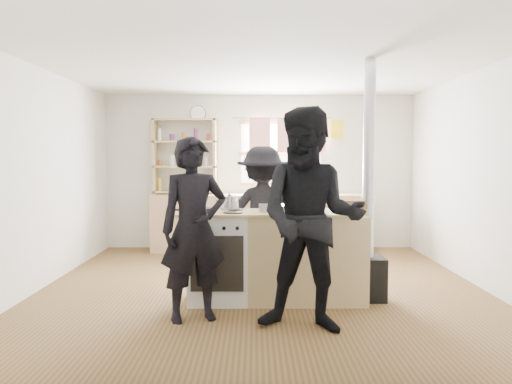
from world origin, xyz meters
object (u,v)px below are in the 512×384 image
at_px(stockpot_stove, 229,203).
at_px(flue_heater, 368,237).
at_px(bread_board, 354,207).
at_px(person_far, 263,214).
at_px(cooking_island, 276,256).
at_px(person_near_left, 194,229).
at_px(skillet_greens, 200,210).
at_px(person_near_right, 311,220).
at_px(thermos, 323,186).
at_px(stockpot_counter, 311,202).
at_px(roast_tray, 275,208).

xyz_separation_m(stockpot_stove, flue_heater, (1.45, -0.14, -0.34)).
height_order(bread_board, person_far, person_far).
height_order(cooking_island, person_near_left, person_near_left).
bearing_deg(person_near_left, skillet_greens, 68.97).
bearing_deg(stockpot_stove, person_near_right, -55.20).
relative_size(skillet_greens, bread_board, 0.89).
height_order(skillet_greens, stockpot_stove, stockpot_stove).
xyz_separation_m(flue_heater, person_near_left, (-1.73, -0.65, 0.18)).
bearing_deg(cooking_island, flue_heater, 1.63).
relative_size(flue_heater, person_far, 1.55).
bearing_deg(skillet_greens, stockpot_stove, 43.32).
relative_size(cooking_island, person_near_left, 1.18).
relative_size(thermos, flue_heater, 0.11).
bearing_deg(flue_heater, stockpot_counter, 172.15).
distance_m(thermos, flue_heater, 2.77).
xyz_separation_m(stockpot_stove, stockpot_counter, (0.86, -0.06, 0.02)).
relative_size(roast_tray, person_far, 0.20).
height_order(cooking_island, flue_heater, flue_heater).
xyz_separation_m(stockpot_counter, bread_board, (0.42, -0.17, -0.04)).
distance_m(stockpot_stove, person_near_right, 1.31).
height_order(stockpot_counter, person_near_left, person_near_left).
height_order(roast_tray, stockpot_counter, stockpot_counter).
relative_size(thermos, skillet_greens, 1.01).
bearing_deg(roast_tray, person_near_left, -139.37).
xyz_separation_m(stockpot_counter, person_far, (-0.50, 0.73, -0.21)).
height_order(cooking_island, person_far, person_far).
bearing_deg(flue_heater, thermos, 91.91).
distance_m(bread_board, flue_heater, 0.37).
xyz_separation_m(thermos, person_near_right, (-0.61, -3.68, -0.08)).
bearing_deg(bread_board, flue_heater, 26.76).
distance_m(roast_tray, stockpot_counter, 0.39).
relative_size(person_near_right, person_far, 1.19).
relative_size(cooking_island, skillet_greens, 7.10).
bearing_deg(skillet_greens, bread_board, 1.53).
xyz_separation_m(thermos, cooking_island, (-0.86, -2.77, -0.57)).
distance_m(cooking_island, bread_board, 0.94).
xyz_separation_m(thermos, stockpot_stove, (-1.36, -2.60, -0.03)).
relative_size(cooking_island, stockpot_counter, 7.21).
relative_size(roast_tray, stockpot_counter, 1.20).
distance_m(stockpot_counter, person_far, 0.91).
height_order(skillet_greens, roast_tray, roast_tray).
height_order(bread_board, flue_heater, flue_heater).
bearing_deg(skillet_greens, flue_heater, 4.17).
distance_m(person_near_right, person_far, 1.80).
height_order(roast_tray, stockpot_stove, stockpot_stove).
relative_size(stockpot_stove, person_near_left, 0.12).
height_order(flue_heater, person_far, flue_heater).
height_order(cooking_island, roast_tray, roast_tray).
bearing_deg(skillet_greens, person_near_right, -38.22).
bearing_deg(thermos, stockpot_counter, -100.56).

